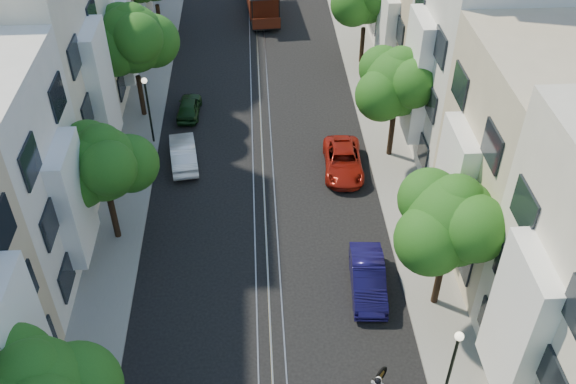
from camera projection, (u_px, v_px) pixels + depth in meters
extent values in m
plane|color=black|center=(259.00, 88.00, 42.42)|extent=(200.00, 200.00, 0.00)
cube|color=gray|center=(368.00, 84.00, 42.71)|extent=(2.50, 80.00, 0.12)
cube|color=gray|center=(149.00, 90.00, 42.06)|extent=(2.50, 80.00, 0.12)
cube|color=gray|center=(251.00, 88.00, 42.39)|extent=(0.06, 80.00, 0.02)
cube|color=gray|center=(259.00, 87.00, 42.42)|extent=(0.06, 80.00, 0.02)
cube|color=gray|center=(268.00, 87.00, 42.44)|extent=(0.06, 80.00, 0.02)
cube|color=tan|center=(259.00, 88.00, 42.42)|extent=(0.08, 80.00, 0.01)
cube|color=white|center=(518.00, 324.00, 21.34)|extent=(0.90, 3.04, 6.05)
cube|color=beige|center=(545.00, 167.00, 27.44)|extent=(7.00, 8.00, 10.00)
cube|color=white|center=(454.00, 184.00, 27.78)|extent=(0.90, 3.04, 5.50)
cube|color=silver|center=(493.00, 57.00, 32.98)|extent=(7.00, 8.00, 12.00)
cube|color=white|center=(417.00, 76.00, 33.42)|extent=(0.90, 3.04, 6.60)
cube|color=#C6B28C|center=(449.00, 19.00, 40.10)|extent=(7.00, 8.00, 9.00)
cube|color=white|center=(388.00, 31.00, 40.39)|extent=(0.90, 3.04, 4.95)
cube|color=white|center=(19.00, 349.00, 20.67)|extent=(0.90, 3.04, 5.93)
cube|color=white|center=(72.00, 200.00, 27.10)|extent=(0.90, 3.04, 5.39)
cube|color=beige|center=(20.00, 73.00, 31.98)|extent=(7.00, 8.00, 11.76)
cube|color=white|center=(100.00, 87.00, 32.75)|extent=(0.90, 3.04, 6.47)
cube|color=silver|center=(61.00, 30.00, 39.09)|extent=(7.00, 8.00, 8.82)
cube|color=white|center=(125.00, 39.00, 39.71)|extent=(0.90, 3.04, 4.85)
cylinder|color=black|center=(438.00, 282.00, 27.23)|extent=(0.30, 0.30, 2.45)
sphere|color=#1E4912|center=(451.00, 221.00, 25.03)|extent=(3.64, 3.64, 3.64)
sphere|color=#1E4912|center=(473.00, 219.00, 25.72)|extent=(2.91, 2.91, 2.91)
sphere|color=#1E4912|center=(430.00, 240.00, 24.64)|extent=(2.84, 2.84, 2.84)
sphere|color=#1E4912|center=(457.00, 202.00, 24.54)|extent=(2.18, 2.18, 2.18)
cylinder|color=black|center=(391.00, 136.00, 35.74)|extent=(0.30, 0.30, 2.38)
sphere|color=#1E4912|center=(398.00, 83.00, 33.60)|extent=(3.54, 3.54, 3.54)
sphere|color=#1E4912|center=(415.00, 84.00, 34.29)|extent=(2.83, 2.83, 2.83)
sphere|color=#1E4912|center=(381.00, 95.00, 33.21)|extent=(2.76, 2.76, 2.76)
sphere|color=#1E4912|center=(401.00, 66.00, 33.12)|extent=(2.12, 2.12, 2.12)
cylinder|color=black|center=(362.00, 45.00, 44.18)|extent=(0.30, 0.30, 2.52)
sphere|color=#1E4912|center=(353.00, 4.00, 41.53)|extent=(2.92, 2.92, 2.92)
sphere|color=#1E4912|center=(29.00, 376.00, 18.50)|extent=(2.18, 2.18, 2.18)
cylinder|color=black|center=(114.00, 218.00, 30.50)|extent=(0.30, 0.30, 2.27)
sphere|color=#1E4912|center=(102.00, 164.00, 28.46)|extent=(3.38, 3.38, 3.38)
sphere|color=#1E4912|center=(130.00, 164.00, 29.15)|extent=(2.70, 2.70, 2.70)
sphere|color=#1E4912|center=(79.00, 180.00, 28.07)|extent=(2.64, 2.64, 2.64)
sphere|color=#1E4912|center=(101.00, 146.00, 27.97)|extent=(2.03, 2.03, 2.03)
cylinder|color=black|center=(141.00, 95.00, 38.88)|extent=(0.30, 0.30, 2.62)
sphere|color=#1E4912|center=(132.00, 39.00, 36.52)|extent=(3.90, 3.90, 3.90)
sphere|color=#1E4912|center=(153.00, 41.00, 37.21)|extent=(3.12, 3.12, 3.12)
sphere|color=#1E4912|center=(114.00, 50.00, 36.13)|extent=(3.04, 3.04, 3.04)
sphere|color=#1E4912|center=(131.00, 23.00, 36.03)|extent=(2.34, 2.34, 2.34)
cylinder|color=black|center=(159.00, 20.00, 47.44)|extent=(0.30, 0.30, 2.38)
cylinder|color=black|center=(450.00, 372.00, 22.84)|extent=(0.12, 0.12, 4.00)
sphere|color=#FFF2CC|center=(459.00, 336.00, 21.57)|extent=(0.32, 0.32, 0.32)
cylinder|color=black|center=(149.00, 112.00, 36.17)|extent=(0.12, 0.12, 4.00)
sphere|color=#FFF2CC|center=(144.00, 81.00, 34.90)|extent=(0.32, 0.32, 0.32)
torus|color=black|center=(381.00, 375.00, 24.33)|extent=(0.59, 0.59, 0.71)
sphere|color=black|center=(378.00, 381.00, 23.64)|extent=(0.26, 0.26, 0.26)
cube|color=black|center=(262.00, 9.00, 51.20)|extent=(2.63, 7.53, 0.28)
imported|color=#100C3E|center=(368.00, 278.00, 28.28)|extent=(1.72, 4.22, 1.36)
imported|color=maroon|center=(343.00, 161.00, 35.09)|extent=(2.30, 4.56, 1.24)
imported|color=white|center=(183.00, 153.00, 35.61)|extent=(1.92, 4.12, 1.31)
imported|color=black|center=(189.00, 107.00, 39.53)|extent=(1.51, 3.36, 1.12)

